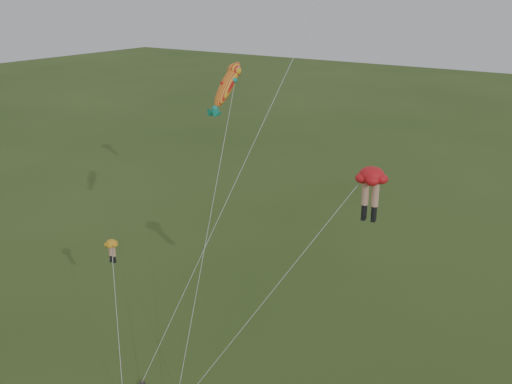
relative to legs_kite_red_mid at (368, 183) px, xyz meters
The scene contains 3 objects.
legs_kite_red_mid is the anchor object (origin of this frame).
legs_kite_yellow 17.12m from the legs_kite_red_mid, behind, with size 6.56×5.96×7.31m.
fish_kite 12.17m from the legs_kite_red_mid, 159.92° to the left, with size 2.85×9.53×18.04m.
Camera 1 is at (18.33, -20.61, 21.94)m, focal length 40.00 mm.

